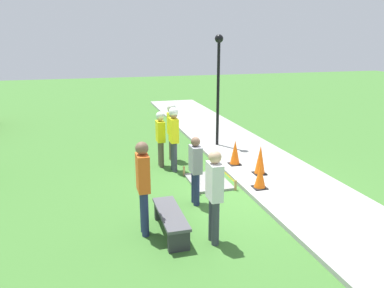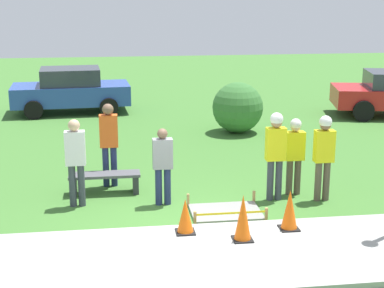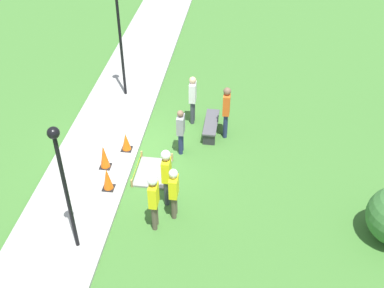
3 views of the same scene
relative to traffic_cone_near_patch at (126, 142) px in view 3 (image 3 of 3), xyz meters
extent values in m
plane|color=#3D702D|center=(-0.01, 0.37, -0.41)|extent=(60.00, 60.00, 0.00)
cube|color=#9E9E99|center=(-0.01, -0.92, -0.36)|extent=(28.00, 2.58, 0.10)
cube|color=gray|center=(0.93, 1.04, -0.38)|extent=(1.37, 0.99, 0.06)
cube|color=tan|center=(0.25, 0.55, -0.27)|extent=(0.05, 0.05, 0.27)
cube|color=tan|center=(1.62, 0.55, -0.27)|extent=(0.05, 0.05, 0.27)
cube|color=tan|center=(0.25, 1.53, -0.27)|extent=(0.05, 0.05, 0.27)
cube|color=tan|center=(1.62, 1.53, -0.27)|extent=(0.05, 0.05, 0.27)
cube|color=yellow|center=(0.93, 0.55, -0.20)|extent=(1.37, 0.00, 0.04)
cube|color=black|center=(0.00, 0.00, -0.30)|extent=(0.34, 0.34, 0.02)
cone|color=orange|center=(0.00, 0.00, 0.02)|extent=(0.29, 0.29, 0.60)
cube|color=black|center=(0.93, -0.45, -0.30)|extent=(0.34, 0.34, 0.02)
cone|color=orange|center=(0.93, -0.45, 0.11)|extent=(0.29, 0.29, 0.79)
cube|color=black|center=(1.87, -0.09, -0.30)|extent=(0.34, 0.34, 0.02)
cone|color=orange|center=(1.87, -0.09, 0.07)|extent=(0.29, 0.29, 0.71)
cube|color=#2D2D33|center=(-2.09, 2.60, -0.21)|extent=(0.12, 0.40, 0.39)
cube|color=#2D2D33|center=(-0.76, 2.60, -0.21)|extent=(0.12, 0.40, 0.39)
cube|color=#4C4C51|center=(-1.42, 2.60, 0.01)|extent=(1.52, 0.44, 0.06)
cylinder|color=#383D47|center=(2.00, 1.71, 0.02)|extent=(0.14, 0.14, 0.86)
cylinder|color=#383D47|center=(2.18, 1.71, 0.02)|extent=(0.14, 0.14, 0.86)
cube|color=yellow|center=(2.09, 1.71, 0.80)|extent=(0.40, 0.22, 0.68)
sphere|color=#A37A5B|center=(2.09, 1.71, 1.26)|extent=(0.23, 0.23, 0.23)
sphere|color=white|center=(2.09, 1.71, 1.32)|extent=(0.27, 0.27, 0.27)
cylinder|color=brown|center=(2.98, 1.54, 0.01)|extent=(0.14, 0.14, 0.84)
cylinder|color=brown|center=(3.16, 1.54, 0.01)|extent=(0.14, 0.14, 0.84)
cube|color=yellow|center=(3.07, 1.54, 0.76)|extent=(0.40, 0.22, 0.66)
sphere|color=brown|center=(3.07, 1.54, 1.21)|extent=(0.23, 0.23, 0.23)
sphere|color=white|center=(3.07, 1.54, 1.27)|extent=(0.26, 0.26, 0.26)
cylinder|color=brown|center=(2.50, 1.99, -0.02)|extent=(0.14, 0.14, 0.77)
cylinder|color=brown|center=(2.68, 1.99, -0.02)|extent=(0.14, 0.14, 0.77)
cube|color=yellow|center=(2.59, 1.99, 0.67)|extent=(0.40, 0.22, 0.61)
sphere|color=tan|center=(2.59, 1.99, 1.08)|extent=(0.21, 0.21, 0.21)
sphere|color=white|center=(2.59, 1.99, 1.14)|extent=(0.24, 0.24, 0.24)
cylinder|color=navy|center=(-1.40, 3.09, 0.05)|extent=(0.14, 0.14, 0.91)
cylinder|color=navy|center=(-1.22, 3.09, 0.05)|extent=(0.14, 0.14, 0.91)
cube|color=#E55B1E|center=(-1.31, 3.09, 0.86)|extent=(0.40, 0.22, 0.72)
sphere|color=brown|center=(-1.31, 3.09, 1.34)|extent=(0.25, 0.25, 0.25)
cylinder|color=#383D47|center=(-2.06, 1.89, 0.03)|extent=(0.14, 0.14, 0.87)
cylinder|color=#383D47|center=(-1.88, 1.89, 0.03)|extent=(0.14, 0.14, 0.87)
cube|color=silver|center=(-1.97, 1.89, 0.81)|extent=(0.40, 0.22, 0.69)
sphere|color=tan|center=(-1.97, 1.89, 1.27)|extent=(0.24, 0.24, 0.24)
cylinder|color=navy|center=(-0.33, 1.74, -0.02)|extent=(0.14, 0.14, 0.77)
cylinder|color=navy|center=(-0.15, 1.74, -0.02)|extent=(0.14, 0.14, 0.77)
cube|color=gray|center=(-0.24, 1.74, 0.67)|extent=(0.40, 0.22, 0.61)
sphere|color=brown|center=(-0.24, 1.74, 1.08)|extent=(0.21, 0.21, 0.21)
cylinder|color=black|center=(4.05, -0.31, 1.44)|extent=(0.10, 0.10, 3.50)
sphere|color=black|center=(4.05, -0.31, 3.29)|extent=(0.28, 0.28, 0.28)
cylinder|color=black|center=(-3.34, -0.86, 1.78)|extent=(0.10, 0.10, 4.18)
camera|label=1|loc=(-7.91, 4.00, 3.29)|focal=35.00mm
camera|label=2|loc=(-1.20, -9.60, 3.83)|focal=55.00mm
camera|label=3|loc=(11.82, 3.72, 9.37)|focal=45.00mm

